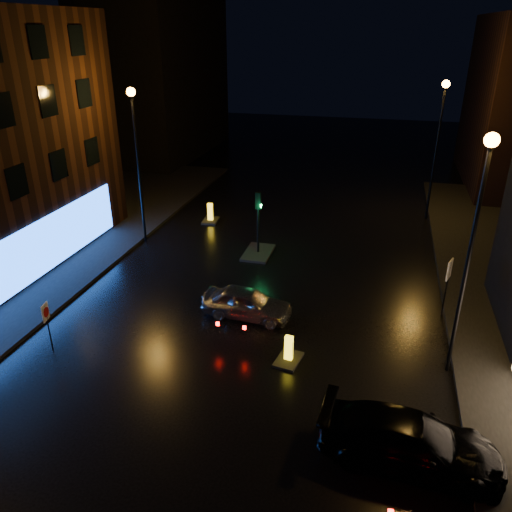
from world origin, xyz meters
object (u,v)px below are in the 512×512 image
object	(u,v)px
dark_sedan	(410,441)
road_sign_left	(46,316)
traffic_signal	(258,245)
bollard_near	(288,356)
road_sign_right	(449,274)
silver_hatchback	(247,303)
bollard_far	(210,218)

from	to	relation	value
dark_sedan	road_sign_left	bearing A→B (deg)	84.78
traffic_signal	bollard_near	xyz separation A→B (m)	(3.43, -8.92, -0.27)
dark_sedan	bollard_near	xyz separation A→B (m)	(-4.14, 3.69, -0.50)
traffic_signal	bollard_near	world-z (taller)	traffic_signal
traffic_signal	bollard_near	bearing A→B (deg)	-68.94
traffic_signal	road_sign_right	size ratio (longest dim) A/B	1.36
traffic_signal	silver_hatchback	size ratio (longest dim) A/B	0.92
bollard_far	road_sign_left	bearing A→B (deg)	-100.40
silver_hatchback	bollard_far	distance (m)	11.55
traffic_signal	road_sign_left	xyz separation A→B (m)	(-5.30, -10.51, 1.00)
bollard_far	silver_hatchback	bearing A→B (deg)	-68.68
traffic_signal	bollard_far	world-z (taller)	traffic_signal
silver_hatchback	bollard_near	xyz separation A→B (m)	(2.30, -2.62, -0.41)
bollard_near	bollard_far	distance (m)	14.95
silver_hatchback	bollard_far	bearing A→B (deg)	30.95
road_sign_left	road_sign_right	distance (m)	15.77
dark_sedan	silver_hatchback	bearing A→B (deg)	49.60
bollard_far	road_sign_right	bearing A→B (deg)	-37.13
road_sign_left	bollard_near	bearing A→B (deg)	-2.28
traffic_signal	dark_sedan	distance (m)	14.71
road_sign_left	road_sign_right	size ratio (longest dim) A/B	0.79
bollard_near	road_sign_left	bearing A→B (deg)	-159.81
dark_sedan	road_sign_left	xyz separation A→B (m)	(-12.87, 2.09, 0.77)
dark_sedan	road_sign_left	world-z (taller)	road_sign_left
bollard_near	bollard_far	bearing A→B (deg)	130.16
dark_sedan	bollard_far	xyz separation A→B (m)	(-11.69, 16.59, -0.47)
silver_hatchback	bollard_near	bearing A→B (deg)	-134.88
bollard_far	bollard_near	bearing A→B (deg)	-65.41
bollard_near	road_sign_right	size ratio (longest dim) A/B	0.52
traffic_signal	bollard_far	size ratio (longest dim) A/B	2.41
road_sign_left	bollard_far	bearing A→B (deg)	72.69
bollard_far	road_sign_right	world-z (taller)	road_sign_right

